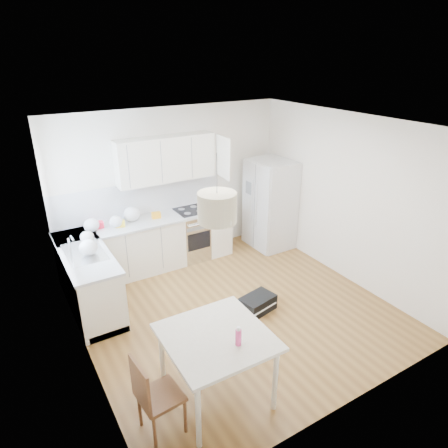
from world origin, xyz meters
The scene contains 29 objects.
floor centered at (0.00, 0.00, 0.00)m, with size 4.20×4.20×0.00m, color brown.
ceiling centered at (0.00, 0.00, 2.70)m, with size 4.20×4.20×0.00m, color white.
wall_back centered at (0.00, 2.10, 1.35)m, with size 4.20×4.20×0.00m, color white.
wall_left centered at (-2.10, 0.00, 1.35)m, with size 4.20×4.20×0.00m, color white.
wall_right centered at (2.10, 0.00, 1.35)m, with size 4.20×4.20×0.00m, color white.
window_glassblock centered at (-2.09, 1.15, 1.75)m, with size 0.02×1.00×1.00m, color #BFE0F9.
cabinets_back centered at (-0.60, 1.80, 0.44)m, with size 3.00×0.60×0.88m, color white.
cabinets_left centered at (-1.80, 1.20, 0.44)m, with size 0.60×1.80×0.88m, color white.
counter_back centered at (-0.60, 1.80, 0.90)m, with size 3.02×0.64×0.04m, color silver.
counter_left centered at (-1.80, 1.20, 0.90)m, with size 0.64×1.82×0.04m, color silver.
backsplash_back centered at (-0.60, 2.09, 1.21)m, with size 3.00×0.01×0.58m, color white.
backsplash_left centered at (-2.09, 1.20, 1.21)m, with size 0.01×1.80×0.58m, color white.
upper_cabinets centered at (-0.15, 1.94, 1.88)m, with size 1.70×0.32×0.75m, color white.
range_oven centered at (0.20, 1.80, 0.44)m, with size 0.50×0.61×0.88m, color silver, non-canonical shape.
sink centered at (-1.80, 1.15, 0.92)m, with size 0.50×0.80×0.16m, color silver, non-canonical shape.
refrigerator centered at (1.75, 1.49, 0.85)m, with size 0.82×0.85×1.69m, color silver, non-canonical shape.
dining_table centered at (-1.04, -1.28, 0.74)m, with size 1.08×1.08×0.84m.
dining_chair centered at (-1.72, -1.36, 0.47)m, with size 0.39×0.39×0.93m, color #512A18, non-canonical shape.
drink_bottle centered at (-0.93, -1.51, 0.95)m, with size 0.06×0.06×0.21m, color #DD3D80.
gym_bag centered at (0.27, -0.20, 0.12)m, with size 0.50×0.33×0.23m, color black.
pendant_lamp centered at (-0.93, -1.12, 2.18)m, with size 0.37×0.37×0.29m, color beige.
grocery_bag_a centered at (-1.52, 1.80, 1.03)m, with size 0.24×0.20×0.22m, color silver.
grocery_bag_b centered at (-1.14, 1.77, 1.02)m, with size 0.22×0.18×0.20m, color silver.
grocery_bag_c centered at (-0.84, 1.88, 1.05)m, with size 0.28×0.24×0.25m, color silver.
grocery_bag_d centered at (-1.68, 1.45, 1.01)m, with size 0.20×0.17×0.18m, color silver.
grocery_bag_e centered at (-1.75, 1.04, 1.03)m, with size 0.25×0.22×0.23m, color silver.
snack_orange centered at (-0.45, 1.80, 0.97)m, with size 0.15×0.09×0.10m, color orange.
snack_yellow centered at (-1.09, 1.76, 0.97)m, with size 0.15×0.10×0.11m, color gold.
snack_red centered at (-1.41, 1.88, 0.97)m, with size 0.16×0.10×0.11m, color red.
Camera 1 is at (-2.68, -4.16, 3.54)m, focal length 32.00 mm.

